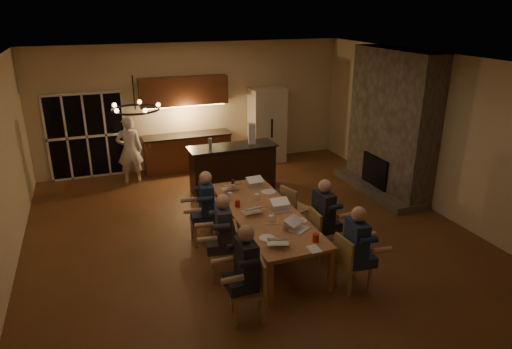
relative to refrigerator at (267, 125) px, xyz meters
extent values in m
plane|color=brown|center=(-1.90, -4.15, -1.00)|extent=(9.00, 9.00, 0.00)
cube|color=beige|center=(-1.90, 0.37, 0.60)|extent=(8.00, 0.04, 3.20)
cube|color=beige|center=(2.12, -4.15, 0.60)|extent=(0.04, 9.00, 3.20)
cube|color=white|center=(-1.90, -4.15, 2.22)|extent=(8.00, 9.00, 0.04)
cube|color=black|center=(-4.60, 0.32, 0.05)|extent=(1.86, 0.08, 2.10)
cube|color=#655B4F|center=(1.80, -2.95, 0.60)|extent=(0.58, 2.50, 3.20)
cube|color=beige|center=(0.00, 0.00, 0.00)|extent=(0.90, 0.68, 2.00)
cube|color=#C0784D|center=(-1.86, -4.58, -0.62)|extent=(1.10, 3.09, 0.75)
cube|color=black|center=(-1.54, -1.75, -0.46)|extent=(2.00, 0.71, 1.08)
imported|color=white|center=(-3.68, -0.41, -0.18)|extent=(0.63, 0.44, 1.64)
torus|color=black|center=(-3.88, -4.95, 1.75)|extent=(0.65, 0.65, 0.03)
cylinder|color=white|center=(-1.89, -4.96, -0.20)|extent=(0.08, 0.08, 0.10)
cylinder|color=white|center=(-1.79, -4.04, -0.20)|extent=(0.08, 0.08, 0.10)
cylinder|color=white|center=(-2.23, -3.80, -0.20)|extent=(0.08, 0.08, 0.10)
cylinder|color=#B71A0C|center=(-1.52, -5.82, -0.19)|extent=(0.10, 0.10, 0.12)
cylinder|color=#B71A0C|center=(-2.23, -4.23, -0.19)|extent=(0.09, 0.09, 0.12)
cylinder|color=#B2B2B7|center=(-1.80, -5.34, -0.19)|extent=(0.07, 0.07, 0.12)
cylinder|color=#3F0F0C|center=(-2.00, -3.24, -0.19)|extent=(0.06, 0.06, 0.12)
cylinder|color=white|center=(-1.45, -5.13, -0.24)|extent=(0.23, 0.23, 0.02)
cylinder|color=white|center=(-2.17, -5.49, -0.24)|extent=(0.24, 0.24, 0.02)
cylinder|color=white|center=(-1.48, -3.82, -0.24)|extent=(0.27, 0.27, 0.02)
cube|color=white|center=(-1.65, -6.03, -0.24)|extent=(0.17, 0.23, 0.01)
cylinder|color=#99999E|center=(-2.06, -1.79, 0.20)|extent=(0.08, 0.08, 0.24)
cube|color=silver|center=(-1.06, -1.73, 0.32)|extent=(0.18, 0.18, 0.47)
camera|label=1|loc=(-4.44, -11.17, 3.07)|focal=32.00mm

